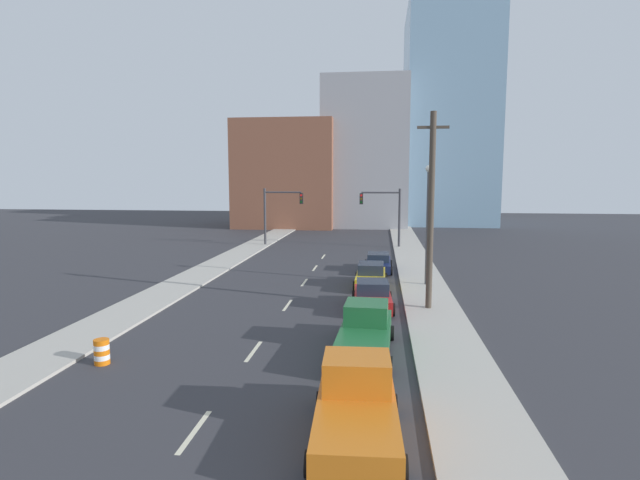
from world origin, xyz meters
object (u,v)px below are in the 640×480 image
(pickup_truck_orange, at_px, (356,409))
(traffic_signal_right, at_px, (388,209))
(sedan_yellow, at_px, (371,276))
(sedan_navy, at_px, (378,263))
(pickup_truck_green, at_px, (365,334))
(sedan_red, at_px, (372,296))
(street_lamp, at_px, (428,216))
(traffic_signal_left, at_px, (276,209))
(traffic_barrel, at_px, (102,352))
(utility_pole_right_mid, at_px, (431,210))

(pickup_truck_orange, bearing_deg, traffic_signal_right, 85.65)
(sedan_yellow, distance_m, sedan_navy, 5.51)
(traffic_signal_right, relative_size, pickup_truck_green, 0.96)
(sedan_red, distance_m, sedan_navy, 11.05)
(street_lamp, height_order, sedan_red, street_lamp)
(traffic_signal_left, bearing_deg, sedan_red, -67.04)
(street_lamp, bearing_deg, traffic_signal_left, 127.05)
(traffic_barrel, distance_m, sedan_red, 13.51)
(traffic_signal_left, height_order, traffic_barrel, traffic_signal_left)
(traffic_signal_left, height_order, pickup_truck_green, traffic_signal_left)
(traffic_barrel, xyz_separation_m, sedan_yellow, (9.71, 14.75, 0.22))
(traffic_signal_left, relative_size, pickup_truck_orange, 1.12)
(traffic_signal_right, bearing_deg, sedan_yellow, -93.89)
(utility_pole_right_mid, bearing_deg, pickup_truck_green, -114.33)
(street_lamp, xyz_separation_m, sedan_red, (-3.36, -6.20, -3.83))
(utility_pole_right_mid, bearing_deg, street_lamp, 86.07)
(traffic_signal_left, relative_size, traffic_signal_right, 1.00)
(traffic_barrel, relative_size, pickup_truck_green, 0.15)
(sedan_yellow, height_order, sedan_navy, sedan_yellow)
(traffic_barrel, xyz_separation_m, sedan_red, (9.89, 9.20, 0.22))
(pickup_truck_orange, distance_m, pickup_truck_green, 6.75)
(pickup_truck_orange, relative_size, pickup_truck_green, 0.86)
(sedan_navy, bearing_deg, traffic_signal_left, 129.23)
(street_lamp, xyz_separation_m, pickup_truck_green, (-3.54, -12.94, -3.76))
(utility_pole_right_mid, xyz_separation_m, street_lamp, (0.41, 6.02, -0.74))
(traffic_signal_left, xyz_separation_m, utility_pole_right_mid, (13.24, -24.11, 1.43))
(utility_pole_right_mid, height_order, street_lamp, utility_pole_right_mid)
(pickup_truck_green, distance_m, sedan_yellow, 12.29)
(traffic_signal_right, distance_m, sedan_red, 24.51)
(pickup_truck_orange, bearing_deg, sedan_navy, 86.51)
(pickup_truck_orange, relative_size, sedan_yellow, 1.12)
(pickup_truck_green, distance_m, sedan_red, 6.74)
(traffic_signal_right, relative_size, traffic_barrel, 6.23)
(sedan_red, bearing_deg, pickup_truck_orange, -93.48)
(utility_pole_right_mid, height_order, pickup_truck_orange, utility_pole_right_mid)
(traffic_signal_right, relative_size, street_lamp, 0.77)
(traffic_signal_left, bearing_deg, traffic_barrel, -89.32)
(traffic_barrel, bearing_deg, pickup_truck_green, 14.23)
(street_lamp, bearing_deg, pickup_truck_orange, -100.25)
(traffic_signal_left, bearing_deg, pickup_truck_green, -71.95)
(traffic_signal_left, height_order, utility_pole_right_mid, utility_pole_right_mid)
(utility_pole_right_mid, relative_size, pickup_truck_orange, 1.94)
(traffic_signal_right, distance_m, sedan_navy, 13.65)
(pickup_truck_green, bearing_deg, sedan_yellow, 92.43)
(traffic_signal_left, height_order, pickup_truck_orange, traffic_signal_left)
(street_lamp, bearing_deg, sedan_navy, 122.58)
(sedan_navy, bearing_deg, sedan_red, -90.71)
(traffic_signal_left, distance_m, traffic_barrel, 33.65)
(traffic_signal_right, distance_m, pickup_truck_orange, 37.91)
(pickup_truck_green, height_order, sedan_navy, pickup_truck_green)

